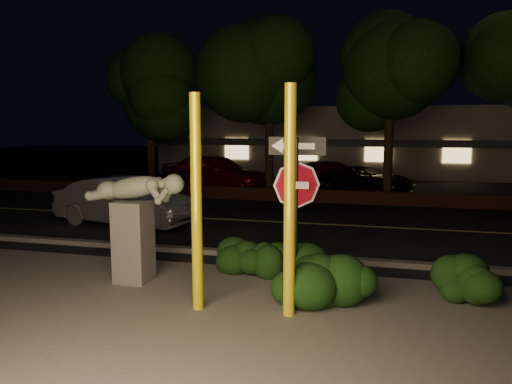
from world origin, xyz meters
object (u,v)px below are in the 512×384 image
sculpture (134,216)px  parked_car_red (215,173)px  signpost (296,186)px  yellow_pole_left (197,204)px  parked_car_darkred (335,176)px  parked_car_dark (365,180)px  silver_sedan (125,202)px  yellow_pole_right (290,203)px

sculpture → parked_car_red: (-2.83, 12.81, -0.46)m
signpost → parked_car_red: signpost is taller
yellow_pole_left → parked_car_darkred: yellow_pole_left is taller
yellow_pole_left → parked_car_red: size_ratio=0.70×
parked_car_darkred → parked_car_dark: 1.69m
sculpture → parked_car_dark: bearing=74.5°
silver_sedan → parked_car_darkred: size_ratio=0.97×
yellow_pole_right → sculpture: (-3.17, 0.95, -0.51)m
yellow_pole_right → sculpture: size_ratio=1.72×
yellow_pole_right → silver_sedan: size_ratio=0.83×
yellow_pole_left → signpost: size_ratio=1.25×
signpost → parked_car_red: bearing=112.5°
yellow_pole_left → parked_car_dark: yellow_pole_left is taller
signpost → sculpture: signpost is taller
silver_sedan → parked_car_dark: (6.72, 8.93, -0.13)m
signpost → silver_sedan: 8.02m
signpost → sculpture: 3.23m
yellow_pole_left → parked_car_dark: 15.03m
signpost → parked_car_darkred: bearing=90.9°
yellow_pole_right → silver_sedan: (-6.11, 5.81, -1.10)m
yellow_pole_left → signpost: 1.71m
signpost → silver_sedan: bearing=138.1°
parked_car_darkred → parked_car_red: bearing=89.2°
yellow_pole_right → signpost: 0.76m
sculpture → silver_sedan: (-2.94, 4.86, -0.58)m
sculpture → parked_car_dark: (3.78, 13.78, -0.71)m
silver_sedan → parked_car_red: 7.95m
yellow_pole_left → parked_car_dark: size_ratio=0.82×
sculpture → parked_car_red: 13.13m
signpost → parked_car_red: 14.37m
silver_sedan → yellow_pole_right: bearing=-122.6°
sculpture → parked_car_darkred: sculpture is taller
yellow_pole_right → sculpture: yellow_pole_right is taller
parked_car_red → parked_car_dark: (6.61, 0.98, -0.26)m
silver_sedan → parked_car_darkred: 11.16m
sculpture → parked_car_darkred: (2.35, 14.68, -0.65)m
parked_car_red → parked_car_darkred: size_ratio=1.10×
sculpture → parked_car_dark: 14.31m
parked_car_dark → signpost: bearing=-159.9°
yellow_pole_right → parked_car_dark: bearing=87.6°
yellow_pole_right → parked_car_dark: size_ratio=0.85×
sculpture → parked_car_darkred: bearing=80.8°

